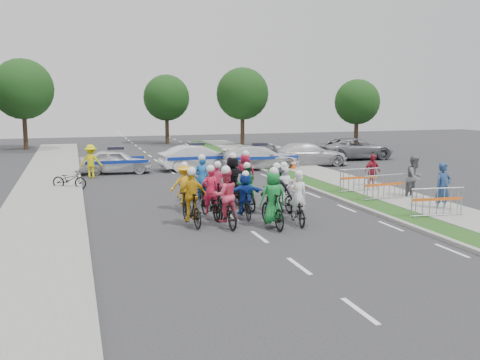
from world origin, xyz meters
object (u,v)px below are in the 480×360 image
object	(u,v)px
rider_8	(246,192)
tree_3	(23,89)
barrier_1	(384,188)
rider_7	(283,192)
barrier_0	(437,204)
spectator_2	(372,171)
rider_13	(245,179)
rider_11	(232,182)
rider_5	(245,198)
cone_1	(293,165)
rider_2	(225,204)
rider_10	(184,191)
rider_0	(297,206)
tree_4	(166,98)
police_car_1	(197,158)
spectator_0	(443,187)
police_car_0	(116,161)
rider_12	(202,187)
tree_1	(242,94)
marshal_hiviz	(91,161)
parked_bike	(69,179)
tree_2	(357,102)
rider_1	(273,204)
barrier_2	(359,181)
rider_4	(276,195)
spectator_1	(415,178)
rider_6	(210,200)
civilian_sedan	(309,154)
rider_9	(217,191)
cone_0	(297,182)
civilian_suv	(355,149)
rider_3	(192,203)
police_car_2	(260,157)

from	to	relation	value
rider_8	tree_3	world-z (taller)	tree_3
barrier_1	rider_7	bearing A→B (deg)	-174.54
barrier_0	spectator_2	bearing A→B (deg)	78.86
rider_13	tree_3	world-z (taller)	tree_3
rider_7	rider_11	size ratio (longest dim) A/B	0.91
rider_5	cone_1	size ratio (longest dim) A/B	2.44
rider_2	rider_10	distance (m)	3.08
rider_0	rider_8	xyz separation A→B (m)	(-0.91, 2.76, 0.07)
spectator_2	tree_4	bearing A→B (deg)	89.54
police_car_1	spectator_0	bearing A→B (deg)	-162.82
police_car_0	rider_7	bearing A→B (deg)	-151.20
police_car_0	rider_12	bearing A→B (deg)	-159.30
spectator_0	barrier_0	world-z (taller)	spectator_0
barrier_0	rider_7	bearing A→B (deg)	147.87
police_car_0	tree_1	world-z (taller)	tree_1
marshal_hiviz	tree_4	xyz separation A→B (m)	(7.44, 19.78, 3.31)
parked_bike	tree_2	world-z (taller)	tree_2
rider_1	rider_7	size ratio (longest dim) A/B	1.08
barrier_2	tree_4	bearing A→B (deg)	97.46
rider_0	tree_2	size ratio (longest dim) A/B	0.32
rider_4	tree_3	bearing A→B (deg)	-63.08
spectator_1	rider_11	bearing A→B (deg)	147.02
rider_6	spectator_0	xyz separation A→B (m)	(8.51, -1.55, 0.29)
rider_8	cone_1	distance (m)	11.18
police_car_1	tree_3	xyz separation A→B (m)	(-10.61, 16.35, 4.17)
tree_2	barrier_0	bearing A→B (deg)	-113.83
civilian_sedan	marshal_hiviz	size ratio (longest dim) A/B	2.78
spectator_1	tree_3	distance (m)	33.23
spectator_0	civilian_sedan	bearing A→B (deg)	81.50
barrier_1	police_car_1	bearing A→B (deg)	113.17
marshal_hiviz	barrier_2	distance (m)	14.00
rider_9	cone_0	world-z (taller)	rider_9
barrier_0	tree_1	world-z (taller)	tree_1
barrier_0	tree_4	xyz separation A→B (m)	(-3.70, 33.58, 3.63)
spectator_2	barrier_0	size ratio (longest dim) A/B	0.81
civilian_suv	tree_3	bearing A→B (deg)	58.00
police_car_0	tree_3	size ratio (longest dim) A/B	0.54
rider_6	marshal_hiviz	xyz separation A→B (m)	(-3.66, 11.22, 0.25)
rider_5	civilian_sedan	size ratio (longest dim) A/B	0.35
rider_0	tree_1	distance (m)	29.89
rider_3	civilian_suv	bearing A→B (deg)	-139.73
parked_bike	rider_11	bearing A→B (deg)	-102.98
rider_3	spectator_1	xyz separation A→B (m)	(9.86, 1.81, 0.16)
rider_2	police_car_2	world-z (taller)	rider_2
rider_1	spectator_1	distance (m)	7.94
rider_0	spectator_1	distance (m)	6.92
police_car_2	civilian_suv	xyz separation A→B (m)	(8.00, 2.89, 0.04)
rider_2	police_car_1	size ratio (longest dim) A/B	0.47
civilian_suv	cone_1	distance (m)	7.70
rider_2	rider_13	xyz separation A→B (m)	(2.20, 4.70, 0.03)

